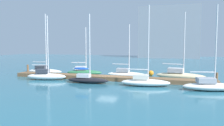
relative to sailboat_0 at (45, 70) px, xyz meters
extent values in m
plane|color=#286075|center=(11.13, -2.76, -0.54)|extent=(120.00, 120.00, 0.00)
cube|color=brown|center=(11.13, -2.76, -0.28)|extent=(26.10, 1.93, 0.50)
cylinder|color=brown|center=(-1.52, -1.95, 0.23)|extent=(0.28, 0.28, 1.52)
cylinder|color=brown|center=(23.78, -3.58, 0.23)|extent=(0.28, 0.28, 1.52)
ellipsoid|color=white|center=(0.06, 0.00, -0.16)|extent=(5.69, 1.76, 0.74)
cube|color=#333842|center=(-0.50, -0.01, 0.45)|extent=(1.72, 1.17, 0.48)
cylinder|color=silver|center=(0.35, 0.01, 4.38)|extent=(0.13, 0.13, 8.34)
cylinder|color=silver|center=(-0.84, -0.02, 1.26)|extent=(2.37, 0.17, 0.11)
ellipsoid|color=white|center=(3.64, -4.96, -0.12)|extent=(5.24, 2.39, 0.82)
cube|color=#333842|center=(3.14, -5.07, 0.55)|extent=(1.69, 1.23, 0.53)
cylinder|color=silver|center=(3.89, -4.90, 3.93)|extent=(0.13, 0.13, 7.29)
cylinder|color=silver|center=(2.85, -5.13, 1.35)|extent=(2.10, 0.56, 0.10)
ellipsoid|color=#2D7047|center=(6.64, 0.11, -0.13)|extent=(5.26, 2.55, 0.81)
cube|color=silver|center=(6.15, -0.01, 0.54)|extent=(1.71, 1.30, 0.53)
cylinder|color=silver|center=(6.89, 0.17, 3.35)|extent=(0.13, 0.13, 6.15)
cylinder|color=silver|center=(5.85, -0.08, 1.34)|extent=(2.10, 0.60, 0.10)
ellipsoid|color=black|center=(9.68, -5.61, -0.21)|extent=(5.08, 1.64, 0.65)
cube|color=silver|center=(9.18, -5.64, 0.33)|extent=(1.56, 1.03, 0.42)
cylinder|color=silver|center=(9.93, -5.60, 3.80)|extent=(0.13, 0.13, 7.37)
cylinder|color=silver|center=(8.88, -5.66, 1.15)|extent=(2.11, 0.24, 0.10)
ellipsoid|color=blue|center=(8.88, -5.66, 1.15)|extent=(1.91, 0.48, 0.28)
ellipsoid|color=white|center=(13.01, 0.14, -0.16)|extent=(5.62, 1.58, 0.75)
cube|color=#9EA3AD|center=(12.45, 0.14, 0.45)|extent=(1.69, 1.10, 0.48)
cylinder|color=silver|center=(13.29, 0.14, 3.45)|extent=(0.13, 0.13, 6.48)
cylinder|color=silver|center=(12.11, 0.14, 1.26)|extent=(2.36, 0.11, 0.11)
ellipsoid|color=white|center=(16.44, -5.51, -0.16)|extent=(5.49, 2.32, 0.76)
cube|color=silver|center=(15.91, -5.58, 0.47)|extent=(1.73, 1.34, 0.49)
cylinder|color=silver|center=(16.70, -5.48, 4.18)|extent=(0.13, 0.13, 7.92)
cylinder|color=silver|center=(15.60, -5.63, 1.28)|extent=(2.23, 0.41, 0.11)
ellipsoid|color=beige|center=(20.08, 0.10, -0.08)|extent=(6.60, 2.68, 0.90)
cube|color=silver|center=(19.45, 0.20, 0.66)|extent=(2.09, 1.48, 0.59)
cylinder|color=silver|center=(20.40, 0.05, 4.19)|extent=(0.14, 0.14, 7.64)
cylinder|color=silver|center=(19.07, 0.26, 1.45)|extent=(2.68, 0.53, 0.11)
ellipsoid|color=white|center=(23.02, -5.95, -0.15)|extent=(5.83, 2.91, 0.77)
cube|color=#9EA3AD|center=(22.47, -6.07, 0.48)|extent=(1.90, 1.56, 0.50)
cylinder|color=silver|center=(23.29, -5.89, 4.02)|extent=(0.13, 0.13, 7.59)
cylinder|color=silver|center=(22.14, -6.14, 1.28)|extent=(2.32, 0.60, 0.11)
sphere|color=orange|center=(15.96, 2.68, -0.15)|extent=(0.76, 0.76, 0.76)
cube|color=#9399A3|center=(15.79, 49.32, 7.77)|extent=(19.12, 12.59, 16.61)
camera|label=1|loc=(20.20, -29.77, 4.05)|focal=36.16mm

